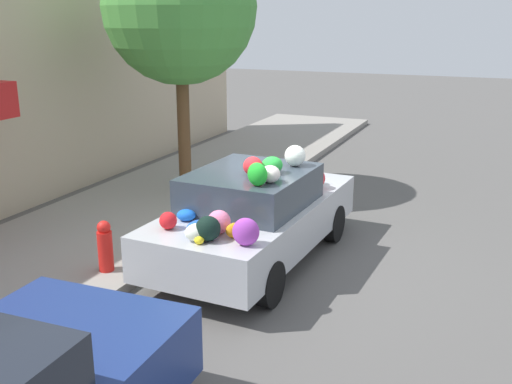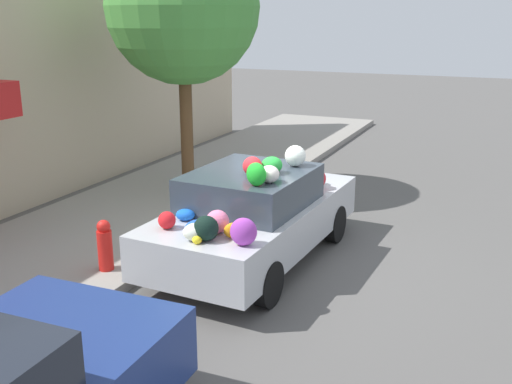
% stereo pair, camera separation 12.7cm
% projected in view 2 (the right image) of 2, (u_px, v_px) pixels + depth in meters
% --- Properties ---
extents(ground_plane, '(60.00, 60.00, 0.00)m').
position_uv_depth(ground_plane, '(257.00, 260.00, 8.71)').
color(ground_plane, '#565451').
extents(sidewalk_curb, '(24.00, 3.20, 0.14)m').
position_uv_depth(sidewalk_curb, '(105.00, 230.00, 9.74)').
color(sidewalk_curb, gray).
rests_on(sidewalk_curb, ground).
extents(street_tree, '(2.83, 2.83, 4.86)m').
position_uv_depth(street_tree, '(183.00, 7.00, 10.81)').
color(street_tree, brown).
rests_on(street_tree, sidewalk_curb).
extents(fire_hydrant, '(0.20, 0.20, 0.70)m').
position_uv_depth(fire_hydrant, '(105.00, 245.00, 7.94)').
color(fire_hydrant, red).
rests_on(fire_hydrant, sidewalk_curb).
extents(art_car, '(4.02, 1.87, 1.67)m').
position_uv_depth(art_car, '(255.00, 214.00, 8.46)').
color(art_car, '#B7BABF').
rests_on(art_car, ground).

